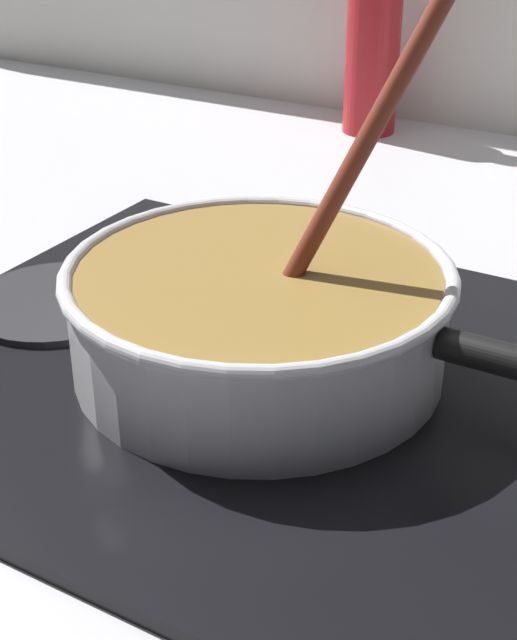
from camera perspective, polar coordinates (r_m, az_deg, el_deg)
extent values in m
cube|color=#B7B7BC|center=(0.69, -9.61, -5.96)|extent=(2.40, 1.60, 0.04)
cube|color=black|center=(0.68, 0.00, -3.30)|extent=(0.56, 0.48, 0.01)
torus|color=#592D0C|center=(0.68, 0.00, -2.58)|extent=(0.19, 0.19, 0.01)
cylinder|color=#262628|center=(0.78, -12.59, 1.12)|extent=(0.15, 0.15, 0.01)
cylinder|color=silver|center=(0.66, 0.00, 0.00)|extent=(0.27, 0.27, 0.08)
cylinder|color=olive|center=(0.66, 0.00, 0.31)|extent=(0.26, 0.26, 0.07)
torus|color=silver|center=(0.64, 0.00, 3.04)|extent=(0.28, 0.28, 0.01)
cylinder|color=#E5CC7A|center=(0.67, -3.86, 3.32)|extent=(0.03, 0.03, 0.01)
cylinder|color=#E5CC7A|center=(0.65, 2.16, 2.43)|extent=(0.04, 0.04, 0.01)
cylinder|color=beige|center=(0.73, 0.65, 5.47)|extent=(0.03, 0.03, 0.01)
cylinder|color=#E5CC7A|center=(0.64, -2.45, 1.92)|extent=(0.03, 0.03, 0.01)
cylinder|color=beige|center=(0.69, 0.20, 3.98)|extent=(0.03, 0.03, 0.01)
cylinder|color=beige|center=(0.55, -2.74, -2.80)|extent=(0.03, 0.03, 0.01)
cylinder|color=#EDD88C|center=(0.59, 5.79, -0.49)|extent=(0.04, 0.04, 0.01)
cylinder|color=maroon|center=(0.62, 7.04, 11.60)|extent=(0.11, 0.10, 0.23)
cube|color=brown|center=(0.64, 1.48, 1.61)|extent=(0.05, 0.05, 0.01)
cylinder|color=red|center=(1.26, 7.15, 15.80)|extent=(0.07, 0.07, 0.19)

